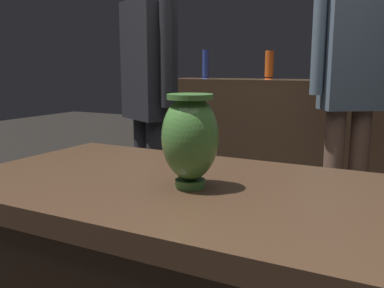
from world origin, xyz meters
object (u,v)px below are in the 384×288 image
visitor_near_left (149,91)px  shelf_vase_center (340,71)px  vase_centerpiece (190,137)px  shelf_vase_left (269,66)px  shelf_vase_far_left (206,65)px  visitor_center_back (352,79)px

visitor_near_left → shelf_vase_center: bearing=-98.9°
vase_centerpiece → visitor_near_left: (-0.84, 1.10, 0.03)m
shelf_vase_left → visitor_near_left: 1.22m
shelf_vase_far_left → visitor_center_back: visitor_center_back is taller
visitor_center_back → visitor_near_left: bearing=-5.0°
shelf_vase_far_left → visitor_near_left: 1.17m
shelf_vase_left → shelf_vase_far_left: shelf_vase_far_left is taller
visitor_center_back → shelf_vase_left: bearing=-77.1°
visitor_near_left → visitor_center_back: size_ratio=0.94×
vase_centerpiece → shelf_vase_far_left: 2.48m
vase_centerpiece → shelf_vase_far_left: size_ratio=0.96×
vase_centerpiece → visitor_near_left: visitor_near_left is taller
vase_centerpiece → shelf_vase_far_left: bearing=115.0°
visitor_center_back → shelf_vase_far_left: bearing=-60.7°
shelf_vase_far_left → shelf_vase_center: shelf_vase_far_left is taller
shelf_vase_far_left → shelf_vase_left: bearing=2.8°
shelf_vase_center → visitor_near_left: (-0.83, -1.09, -0.10)m
shelf_vase_far_left → shelf_vase_center: size_ratio=1.13×
shelf_vase_left → shelf_vase_center: bearing=-8.8°
vase_centerpiece → visitor_near_left: bearing=127.4°
visitor_center_back → shelf_vase_center: bearing=-108.4°
shelf_vase_center → visitor_near_left: 1.38m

